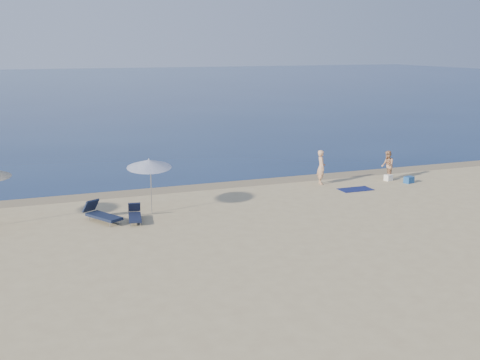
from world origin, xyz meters
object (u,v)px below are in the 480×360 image
Objects in this scene: person_right at (388,165)px; person_left at (321,167)px; blue_cooler at (409,180)px; umbrella_near at (149,164)px.

person_left is at bearing -74.30° from person_right.
person_right is at bearing -79.64° from person_left.
person_left is 3.66× the size of blue_cooler.
person_left reaches higher than blue_cooler.
person_left is at bearing 25.33° from umbrella_near.
umbrella_near is at bearing 118.98° from person_left.
person_left is at bearing 145.53° from blue_cooler.
umbrella_near is (-13.75, -0.76, 1.96)m from blue_cooler.
person_right is at bearing 103.06° from blue_cooler.
blue_cooler is (0.61, -1.08, -0.60)m from person_right.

